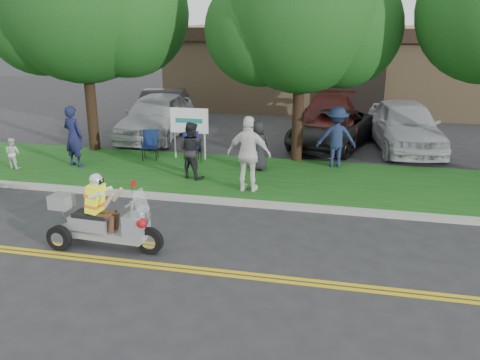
% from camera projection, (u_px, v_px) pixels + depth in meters
% --- Properties ---
extents(ground, '(120.00, 120.00, 0.00)m').
position_uv_depth(ground, '(228.00, 261.00, 9.87)').
color(ground, '#28282B').
rests_on(ground, ground).
extents(centerline_near, '(60.00, 0.10, 0.01)m').
position_uv_depth(centerline_near, '(221.00, 275.00, 9.33)').
color(centerline_near, gold).
rests_on(centerline_near, ground).
extents(centerline_far, '(60.00, 0.10, 0.01)m').
position_uv_depth(centerline_far, '(223.00, 271.00, 9.48)').
color(centerline_far, gold).
rests_on(centerline_far, ground).
extents(curb, '(60.00, 0.25, 0.12)m').
position_uv_depth(curb, '(257.00, 204.00, 12.69)').
color(curb, '#A8A89E').
rests_on(curb, ground).
extents(grass_verge, '(60.00, 4.00, 0.10)m').
position_uv_depth(grass_verge, '(271.00, 178.00, 14.68)').
color(grass_verge, '#164512').
rests_on(grass_verge, ground).
extents(commercial_building, '(18.00, 8.20, 4.00)m').
position_uv_depth(commercial_building, '(352.00, 66.00, 26.44)').
color(commercial_building, '#9E7F5B').
rests_on(commercial_building, ground).
extents(tree_left, '(6.62, 5.40, 7.78)m').
position_uv_depth(tree_left, '(84.00, 5.00, 16.23)').
color(tree_left, '#332114').
rests_on(tree_left, ground).
extents(tree_mid, '(5.88, 4.80, 7.05)m').
position_uv_depth(tree_mid, '(303.00, 19.00, 15.10)').
color(tree_mid, '#332114').
rests_on(tree_mid, ground).
extents(business_sign, '(1.25, 0.06, 1.75)m').
position_uv_depth(business_sign, '(189.00, 123.00, 16.21)').
color(business_sign, silver).
rests_on(business_sign, ground).
extents(trike_scooter, '(2.44, 0.83, 1.59)m').
position_uv_depth(trike_scooter, '(101.00, 222.00, 10.28)').
color(trike_scooter, black).
rests_on(trike_scooter, ground).
extents(lawn_chair_a, '(0.59, 0.60, 0.93)m').
position_uv_depth(lawn_chair_a, '(150.00, 143.00, 16.39)').
color(lawn_chair_a, black).
rests_on(lawn_chair_a, grass_verge).
extents(lawn_chair_b, '(0.68, 0.69, 0.94)m').
position_uv_depth(lawn_chair_b, '(192.00, 145.00, 16.07)').
color(lawn_chair_b, black).
rests_on(lawn_chair_b, grass_verge).
extents(spectator_adult_left, '(0.77, 0.60, 1.87)m').
position_uv_depth(spectator_adult_left, '(73.00, 136.00, 15.46)').
color(spectator_adult_left, '#171940').
rests_on(spectator_adult_left, grass_verge).
extents(spectator_adult_mid, '(0.94, 0.83, 1.62)m').
position_uv_depth(spectator_adult_mid, '(191.00, 150.00, 14.37)').
color(spectator_adult_mid, black).
rests_on(spectator_adult_mid, grass_verge).
extents(spectator_adult_right, '(1.21, 0.59, 2.00)m').
position_uv_depth(spectator_adult_right, '(249.00, 154.00, 13.21)').
color(spectator_adult_right, white).
rests_on(spectator_adult_right, grass_verge).
extents(spectator_chair_a, '(1.26, 0.81, 1.84)m').
position_uv_depth(spectator_chair_a, '(336.00, 137.00, 15.41)').
color(spectator_chair_a, '#192546').
rests_on(spectator_chair_a, grass_verge).
extents(spectator_chair_b, '(0.75, 0.50, 1.50)m').
position_uv_depth(spectator_chair_b, '(258.00, 146.00, 15.10)').
color(spectator_chair_b, black).
rests_on(spectator_chair_b, grass_verge).
extents(child_right, '(0.51, 0.42, 0.95)m').
position_uv_depth(child_right, '(13.00, 153.00, 15.34)').
color(child_right, silver).
rests_on(child_right, grass_verge).
extents(parked_car_far_left, '(2.29, 5.13, 1.72)m').
position_uv_depth(parked_car_far_left, '(156.00, 116.00, 19.55)').
color(parked_car_far_left, '#B8BABF').
rests_on(parked_car_far_left, ground).
extents(parked_car_left, '(2.63, 5.08, 1.60)m').
position_uv_depth(parked_car_left, '(163.00, 110.00, 20.97)').
color(parked_car_left, '#272729').
rests_on(parked_car_left, ground).
extents(parked_car_mid, '(3.43, 5.10, 1.30)m').
position_uv_depth(parked_car_mid, '(332.00, 129.00, 18.18)').
color(parked_car_mid, black).
rests_on(parked_car_mid, ground).
extents(parked_car_right, '(2.21, 5.39, 1.56)m').
position_uv_depth(parked_car_right, '(329.00, 119.00, 19.39)').
color(parked_car_right, '#501512').
rests_on(parked_car_right, ground).
extents(parked_car_far_right, '(2.78, 5.34, 1.73)m').
position_uv_depth(parked_car_far_right, '(405.00, 125.00, 17.84)').
color(parked_car_far_right, '#B4B5BB').
rests_on(parked_car_far_right, ground).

